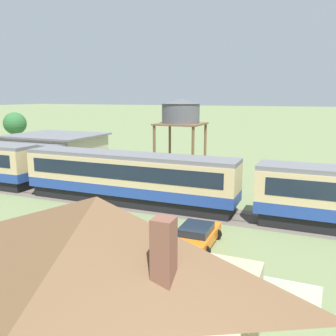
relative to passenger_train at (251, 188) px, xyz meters
name	(u,v)px	position (x,y,z in m)	size (l,w,h in m)	color
passenger_train	(251,188)	(0.00, 0.00, 0.00)	(73.93, 2.84, 4.02)	#234293
station_building	(57,151)	(-24.47, 9.54, -0.21)	(10.18, 9.62, 3.98)	#BCB293
water_tower	(181,113)	(-9.39, 11.15, 4.38)	(4.69, 4.69, 8.11)	brown
cottage_brown_roof	(100,272)	(-2.36, -14.88, 0.52)	(10.51, 5.69, 5.29)	tan
parked_car_orange	(197,236)	(-2.04, -5.67, -1.64)	(2.36, 4.13, 1.22)	orange
yard_tree_0	(15,124)	(-37.47, 16.13, 2.17)	(3.29, 3.29, 6.06)	brown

